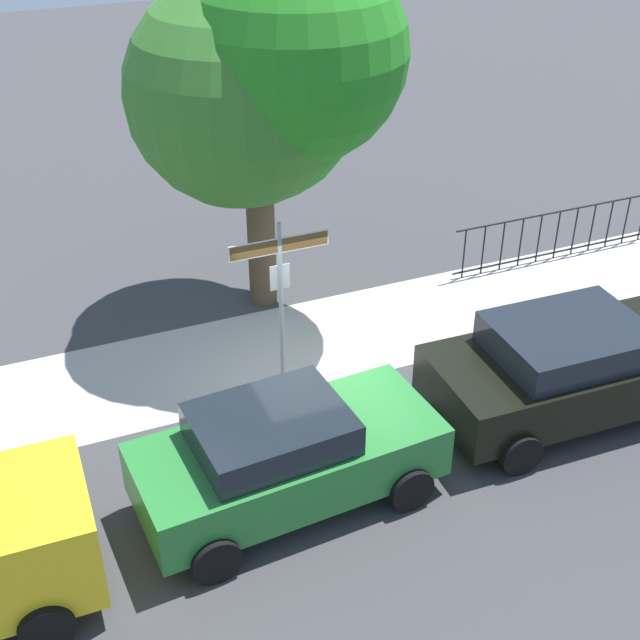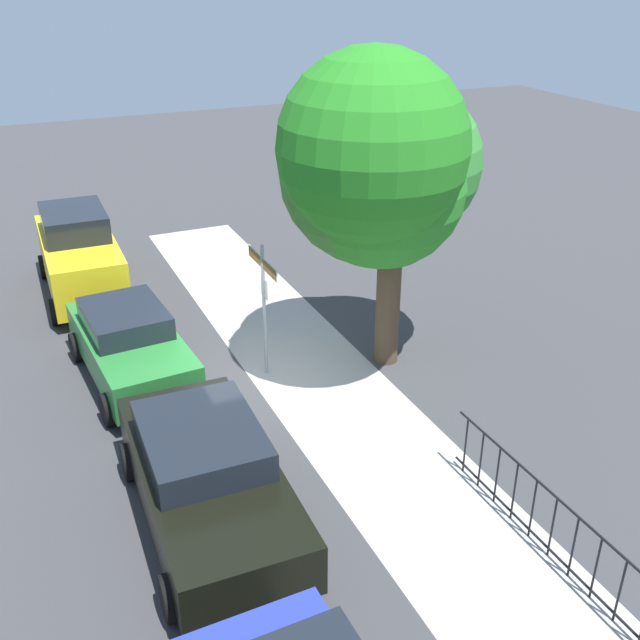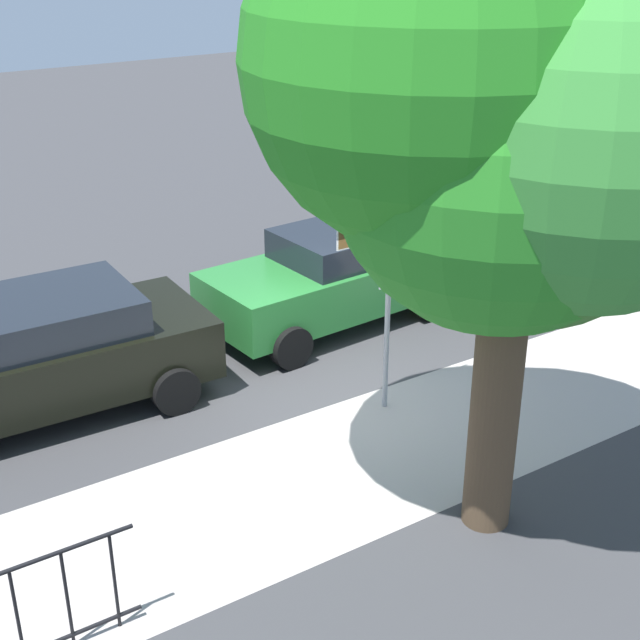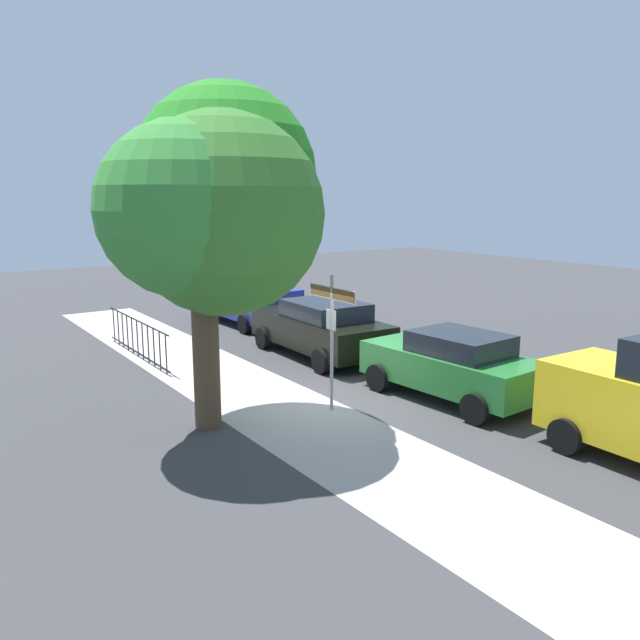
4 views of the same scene
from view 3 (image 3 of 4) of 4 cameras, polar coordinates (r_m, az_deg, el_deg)
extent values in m
plane|color=#38383A|center=(12.08, 1.07, -5.35)|extent=(60.00, 60.00, 0.00)
cube|color=#ABA29B|center=(10.27, -4.21, -11.43)|extent=(24.00, 2.60, 0.00)
cylinder|color=#9EA0A5|center=(11.40, 4.34, 0.75)|extent=(0.07, 0.07, 2.86)
cube|color=brown|center=(11.02, 4.52, 5.80)|extent=(1.55, 0.02, 0.22)
cube|color=white|center=(11.02, 4.52, 5.80)|extent=(1.58, 0.02, 0.25)
cube|color=silver|center=(11.19, 4.49, 3.11)|extent=(0.32, 0.02, 0.42)
cylinder|color=#4F3C29|center=(9.32, 11.16, -4.90)|extent=(0.51, 0.51, 3.02)
sphere|color=#247E1E|center=(8.46, 7.23, 16.14)|extent=(3.56, 3.56, 3.56)
sphere|color=#348232|center=(8.35, 17.03, 10.94)|extent=(3.13, 3.13, 3.13)
sphere|color=#357128|center=(8.81, 13.11, 11.44)|extent=(3.72, 3.72, 3.72)
sphere|color=#288323|center=(8.60, 11.60, 9.98)|extent=(3.31, 3.31, 3.31)
cube|color=yellow|center=(17.25, 13.87, 6.71)|extent=(4.58, 1.81, 1.23)
cube|color=black|center=(17.19, 14.84, 9.81)|extent=(2.21, 1.56, 0.65)
cylinder|color=black|center=(15.83, 11.88, 2.93)|extent=(0.64, 0.23, 0.64)
cylinder|color=black|center=(17.03, 7.92, 4.78)|extent=(0.64, 0.23, 0.64)
cylinder|color=black|center=(18.02, 19.10, 4.76)|extent=(0.64, 0.23, 0.64)
cylinder|color=black|center=(19.08, 15.16, 6.33)|extent=(0.64, 0.23, 0.64)
cube|color=#26712F|center=(14.09, 0.69, 2.40)|extent=(4.19, 2.00, 0.76)
cube|color=black|center=(14.02, 1.50, 4.93)|extent=(2.06, 1.64, 0.45)
cylinder|color=black|center=(12.87, -1.85, -1.74)|extent=(0.65, 0.26, 0.64)
cylinder|color=black|center=(14.18, -5.88, 0.73)|extent=(0.65, 0.26, 0.64)
cylinder|color=black|center=(14.49, 7.11, 1.22)|extent=(0.65, 0.26, 0.64)
cylinder|color=black|center=(15.67, 2.77, 3.21)|extent=(0.65, 0.26, 0.64)
cube|color=black|center=(12.13, -17.99, -2.65)|extent=(4.69, 2.07, 0.80)
cube|color=black|center=(11.92, -17.10, 0.37)|extent=(2.27, 1.77, 0.47)
cylinder|color=black|center=(11.88, -9.19, -4.46)|extent=(0.65, 0.24, 0.64)
cylinder|color=black|center=(13.51, -12.42, -1.00)|extent=(0.65, 0.24, 0.64)
cylinder|color=black|center=(8.61, -12.97, -15.92)|extent=(0.03, 0.03, 1.05)
cylinder|color=black|center=(8.52, -15.81, -16.78)|extent=(0.03, 0.03, 1.05)
cylinder|color=black|center=(8.46, -18.72, -17.62)|extent=(0.03, 0.03, 1.05)
camera|label=1|loc=(21.69, -5.69, 30.63)|focal=48.10mm
camera|label=2|loc=(14.35, -64.78, 19.08)|focal=41.31mm
camera|label=4|loc=(16.93, 54.70, 9.16)|focal=35.64mm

